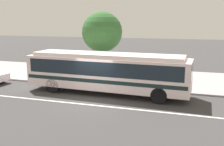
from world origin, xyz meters
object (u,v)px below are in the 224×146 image
(transit_bus, at_px, (107,70))
(pedestrian_waiting_near_sign, at_px, (78,69))
(street_tree_near_stop, at_px, (102,32))
(bus_stop_sign, at_px, (163,67))

(transit_bus, distance_m, pedestrian_waiting_near_sign, 4.05)
(transit_bus, bearing_deg, pedestrian_waiting_near_sign, 143.52)
(pedestrian_waiting_near_sign, distance_m, street_tree_near_stop, 3.54)
(transit_bus, relative_size, pedestrian_waiting_near_sign, 6.89)
(bus_stop_sign, bearing_deg, street_tree_near_stop, 164.33)
(pedestrian_waiting_near_sign, bearing_deg, bus_stop_sign, -2.75)
(pedestrian_waiting_near_sign, bearing_deg, street_tree_near_stop, 33.59)
(bus_stop_sign, height_order, street_tree_near_stop, street_tree_near_stop)
(pedestrian_waiting_near_sign, distance_m, bus_stop_sign, 6.79)
(pedestrian_waiting_near_sign, relative_size, bus_stop_sign, 0.66)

